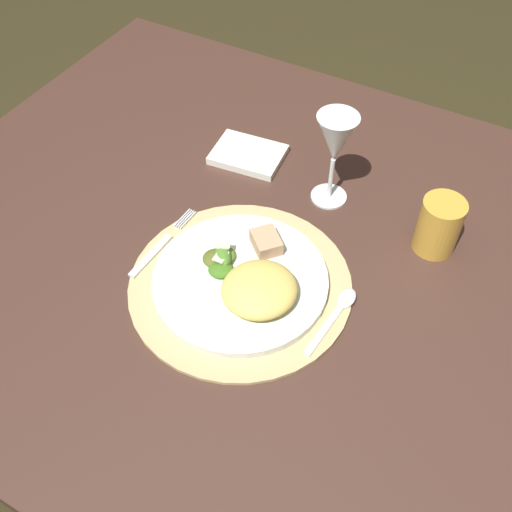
% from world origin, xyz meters
% --- Properties ---
extents(ground_plane, '(6.00, 6.00, 0.00)m').
position_xyz_m(ground_plane, '(0.00, 0.00, 0.00)').
color(ground_plane, '#2F2915').
extents(dining_table, '(1.34, 1.02, 0.73)m').
position_xyz_m(dining_table, '(0.00, 0.00, 0.59)').
color(dining_table, '#402820').
rests_on(dining_table, ground).
extents(placemat, '(0.35, 0.35, 0.01)m').
position_xyz_m(placemat, '(-0.04, -0.09, 0.73)').
color(placemat, tan).
rests_on(placemat, dining_table).
extents(dinner_plate, '(0.27, 0.27, 0.01)m').
position_xyz_m(dinner_plate, '(-0.04, -0.09, 0.74)').
color(dinner_plate, silver).
rests_on(dinner_plate, placemat).
extents(pasta_serving, '(0.15, 0.15, 0.04)m').
position_xyz_m(pasta_serving, '(0.01, -0.11, 0.77)').
color(pasta_serving, '#E0C15C').
rests_on(pasta_serving, dinner_plate).
extents(salad_greens, '(0.07, 0.07, 0.03)m').
position_xyz_m(salad_greens, '(-0.08, -0.08, 0.76)').
color(salad_greens, '#487627').
rests_on(salad_greens, dinner_plate).
extents(bread_piece, '(0.06, 0.06, 0.02)m').
position_xyz_m(bread_piece, '(-0.03, -0.01, 0.76)').
color(bread_piece, tan).
rests_on(bread_piece, dinner_plate).
extents(fork, '(0.02, 0.17, 0.00)m').
position_xyz_m(fork, '(-0.19, -0.08, 0.74)').
color(fork, silver).
rests_on(fork, placemat).
extents(spoon, '(0.03, 0.14, 0.01)m').
position_xyz_m(spoon, '(0.12, -0.06, 0.74)').
color(spoon, silver).
rests_on(spoon, placemat).
extents(napkin, '(0.14, 0.11, 0.01)m').
position_xyz_m(napkin, '(-0.18, 0.18, 0.73)').
color(napkin, white).
rests_on(napkin, dining_table).
extents(wine_glass, '(0.07, 0.07, 0.17)m').
position_xyz_m(wine_glass, '(0.00, 0.16, 0.85)').
color(wine_glass, silver).
rests_on(wine_glass, dining_table).
extents(amber_tumbler, '(0.07, 0.07, 0.10)m').
position_xyz_m(amber_tumbler, '(0.20, 0.14, 0.78)').
color(amber_tumbler, gold).
rests_on(amber_tumbler, dining_table).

